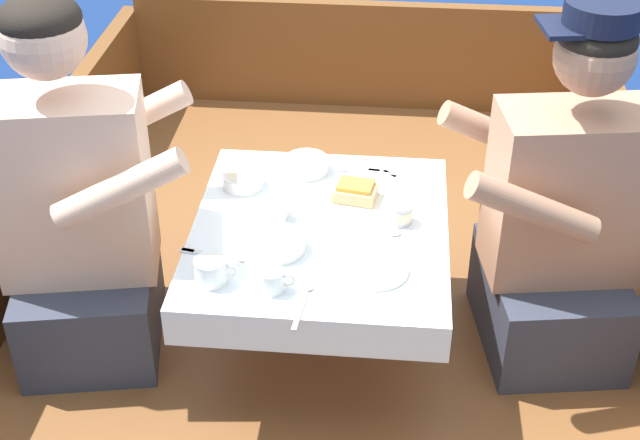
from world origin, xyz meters
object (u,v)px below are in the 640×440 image
(person_starboard, at_px, (561,224))
(coffee_cup_center, at_px, (273,209))
(tin_can, at_px, (400,213))
(person_port, at_px, (79,219))
(sandwich, at_px, (355,191))
(coffee_cup_port, at_px, (211,270))
(coffee_cup_starboard, at_px, (272,280))

(person_starboard, relative_size, coffee_cup_center, 9.48)
(coffee_cup_center, distance_m, tin_can, 0.34)
(tin_can, bearing_deg, person_port, -174.13)
(person_starboard, distance_m, coffee_cup_center, 0.77)
(sandwich, relative_size, tin_can, 1.90)
(person_starboard, height_order, sandwich, person_starboard)
(coffee_cup_port, distance_m, tin_can, 0.54)
(sandwich, relative_size, coffee_cup_starboard, 1.42)
(person_port, relative_size, tin_can, 15.33)
(coffee_cup_center, bearing_deg, person_starboard, 3.36)
(person_port, height_order, person_starboard, person_port)
(coffee_cup_port, relative_size, coffee_cup_center, 1.00)
(person_starboard, bearing_deg, coffee_cup_center, -5.56)
(coffee_cup_center, bearing_deg, sandwich, 25.85)
(sandwich, bearing_deg, tin_can, -36.00)
(person_starboard, relative_size, tin_can, 15.12)
(coffee_cup_starboard, height_order, coffee_cup_center, coffee_cup_starboard)
(person_starboard, height_order, coffee_cup_starboard, person_starboard)
(coffee_cup_starboard, bearing_deg, tin_can, 46.93)
(sandwich, bearing_deg, coffee_cup_starboard, -113.09)
(person_port, distance_m, tin_can, 0.85)
(coffee_cup_starboard, bearing_deg, coffee_cup_port, 172.98)
(coffee_cup_port, xyz_separation_m, coffee_cup_starboard, (0.15, -0.02, -0.00))
(person_starboard, xyz_separation_m, tin_can, (-0.43, -0.03, 0.03))
(sandwich, distance_m, coffee_cup_center, 0.24)
(coffee_cup_center, relative_size, tin_can, 1.60)
(coffee_cup_center, height_order, tin_can, same)
(coffee_cup_center, bearing_deg, coffee_cup_port, -111.19)
(coffee_cup_starboard, distance_m, coffee_cup_center, 0.31)
(sandwich, distance_m, coffee_cup_port, 0.50)
(sandwich, relative_size, coffee_cup_center, 1.19)
(person_port, bearing_deg, coffee_cup_starboard, -33.74)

